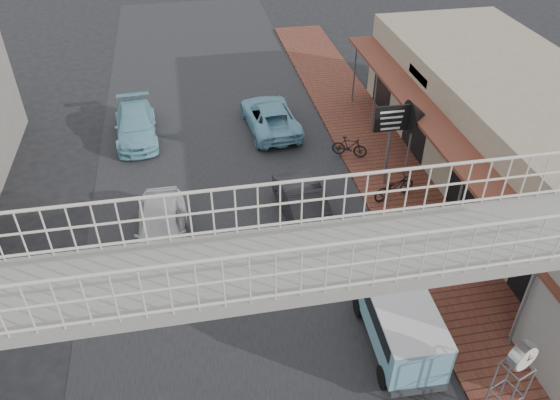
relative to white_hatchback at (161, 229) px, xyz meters
name	(u,v)px	position (x,y,z in m)	size (l,w,h in m)	color
ground	(247,300)	(2.42, -3.01, -0.70)	(120.00, 120.00, 0.00)	black
road_strip	(247,299)	(2.42, -3.01, -0.69)	(10.00, 60.00, 0.01)	black
sidewalk	(413,213)	(8.92, -0.01, -0.65)	(3.00, 40.00, 0.10)	brown
shophouse_row	(525,141)	(13.39, 0.99, 1.31)	(7.20, 18.00, 4.00)	gray
footbridge	(268,334)	(2.42, -7.01, 2.48)	(16.40, 2.40, 6.34)	gray
white_hatchback	(161,229)	(0.00, 0.00, 0.00)	(1.64, 4.09, 1.39)	silver
dark_sedan	(305,207)	(4.96, 0.36, -0.06)	(1.35, 3.87, 1.28)	black
angkot_curb	(270,116)	(4.92, 7.22, -0.07)	(2.08, 4.52, 1.26)	#75B4CC
angkot_far	(136,125)	(-1.01, 7.52, -0.08)	(1.73, 4.26, 1.24)	#73B6C8
angkot_van	(401,319)	(6.22, -5.48, 0.41)	(1.75, 3.60, 1.74)	black
motorcycle_near	(394,187)	(8.52, 1.04, -0.13)	(0.62, 1.77, 0.93)	black
motorcycle_far	(349,147)	(7.72, 4.14, -0.15)	(0.42, 1.48, 0.89)	black
street_clock	(521,360)	(7.72, -8.16, 1.82)	(0.75, 0.71, 2.91)	#59595B
arrow_sign	(415,117)	(9.35, 1.99, 2.17)	(1.97, 1.24, 3.42)	#59595B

